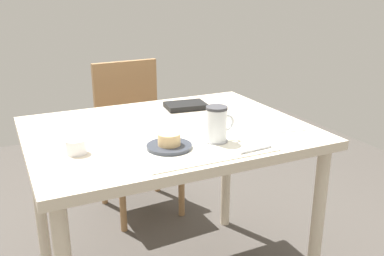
{
  "coord_description": "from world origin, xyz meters",
  "views": [
    {
      "loc": [
        -0.6,
        -1.48,
        1.28
      ],
      "look_at": [
        0.02,
        -0.18,
        0.8
      ],
      "focal_mm": 40.0,
      "sensor_mm": 36.0,
      "label": 1
    }
  ],
  "objects": [
    {
      "name": "sugar_bowl",
      "position": [
        -0.38,
        -0.12,
        0.77
      ],
      "size": [
        0.07,
        0.07,
        0.05
      ],
      "primitive_type": "cylinder",
      "color": "white",
      "rests_on": "dining_table"
    },
    {
      "name": "wooden_chair",
      "position": [
        0.11,
        0.79,
        0.48
      ],
      "size": [
        0.44,
        0.44,
        0.86
      ],
      "rotation": [
        0.0,
        0.0,
        3.19
      ],
      "color": "#997047",
      "rests_on": "ground_plane"
    },
    {
      "name": "pastry_plate",
      "position": [
        -0.08,
        -0.21,
        0.76
      ],
      "size": [
        0.16,
        0.16,
        0.01
      ],
      "primitive_type": "cylinder",
      "color": "#333842",
      "rests_on": "placemat"
    },
    {
      "name": "coffee_coaster",
      "position": [
        0.09,
        -0.22,
        0.76
      ],
      "size": [
        0.08,
        0.08,
        0.0
      ],
      "primitive_type": "cylinder",
      "color": "#99999E",
      "rests_on": "placemat"
    },
    {
      "name": "pastry",
      "position": [
        -0.08,
        -0.21,
        0.79
      ],
      "size": [
        0.08,
        0.08,
        0.04
      ],
      "primitive_type": "cylinder",
      "color": "#E5BC7F",
      "rests_on": "pastry_plate"
    },
    {
      "name": "small_book",
      "position": [
        0.18,
        0.23,
        0.76
      ],
      "size": [
        0.19,
        0.14,
        0.02
      ],
      "primitive_type": "cube",
      "rotation": [
        0.0,
        0.0,
        -0.11
      ],
      "color": "black",
      "rests_on": "dining_table"
    },
    {
      "name": "coffee_mug",
      "position": [
        0.1,
        -0.22,
        0.82
      ],
      "size": [
        0.11,
        0.08,
        0.12
      ],
      "color": "white",
      "rests_on": "coffee_coaster"
    },
    {
      "name": "paper_napkin",
      "position": [
        0.42,
        -0.17,
        0.75
      ],
      "size": [
        0.17,
        0.17,
        0.0
      ],
      "primitive_type": "cube",
      "rotation": [
        0.0,
        0.0,
        -0.18
      ],
      "color": "white",
      "rests_on": "dining_table"
    },
    {
      "name": "placemat",
      "position": [
        0.02,
        -0.22,
        0.75
      ],
      "size": [
        0.47,
        0.35,
        0.0
      ],
      "primitive_type": "cube",
      "color": "silver",
      "rests_on": "dining_table"
    },
    {
      "name": "teaspoon",
      "position": [
        0.17,
        -0.36,
        0.76
      ],
      "size": [
        0.13,
        0.02,
        0.01
      ],
      "primitive_type": "cylinder",
      "rotation": [
        0.0,
        1.57,
        0.07
      ],
      "color": "silver",
      "rests_on": "placemat"
    },
    {
      "name": "dining_table",
      "position": [
        0.0,
        0.0,
        0.66
      ],
      "size": [
        1.07,
        0.83,
        0.75
      ],
      "color": "beige",
      "rests_on": "ground_plane"
    }
  ]
}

